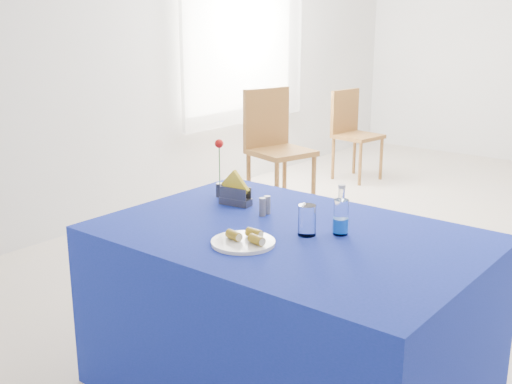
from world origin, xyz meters
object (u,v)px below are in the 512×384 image
Objects in this scene: water_bottle at (341,218)px; chair_win_a at (274,141)px; blue_table at (288,313)px; chair_win_b at (352,128)px; plate at (243,242)px.

chair_win_a is at bearing 132.50° from water_bottle.
chair_win_a is at bearing 128.28° from blue_table.
blue_table is 7.44× the size of water_bottle.
chair_win_a is at bearing -170.96° from chair_win_b.
chair_win_a reaches higher than chair_win_b.
chair_win_b reaches higher than plate.
blue_table is (0.06, 0.24, -0.39)m from plate.
chair_win_a reaches higher than plate.
chair_win_b is at bearing 119.54° from water_bottle.
chair_win_a is 1.15× the size of chair_win_b.
water_bottle is 0.24× the size of chair_win_b.
water_bottle is 2.87m from chair_win_a.
plate is at bearing -130.08° from chair_win_a.
chair_win_a is (-1.69, 2.46, -0.17)m from plate.
plate is at bearing -124.81° from water_bottle.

